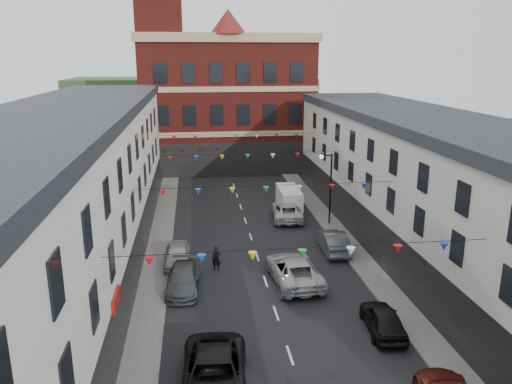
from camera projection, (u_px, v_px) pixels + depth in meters
name	position (u px, v px, depth m)	size (l,w,h in m)	color
ground	(276.00, 313.00, 27.25)	(160.00, 160.00, 0.00)	black
pavement_left	(150.00, 302.00, 28.31)	(1.80, 64.00, 0.15)	#605E5B
pavement_right	(384.00, 288.00, 29.98)	(1.80, 64.00, 0.15)	#605E5B
terrace_left	(46.00, 224.00, 25.36)	(8.40, 56.00, 10.70)	beige
terrace_right	(478.00, 215.00, 28.35)	(8.40, 56.00, 9.70)	beige
civic_building	(226.00, 101.00, 61.40)	(20.60, 13.30, 18.50)	maroon
clock_tower	(160.00, 43.00, 55.88)	(5.60, 5.60, 30.00)	maroon
distant_hill	(193.00, 108.00, 84.76)	(40.00, 14.00, 10.00)	#2F4922
street_lamp	(328.00, 179.00, 40.40)	(1.10, 0.36, 6.00)	black
car_left_c	(214.00, 376.00, 20.57)	(2.75, 5.95, 1.65)	black
car_left_d	(183.00, 279.00, 29.82)	(1.89, 4.66, 1.35)	#42464A
car_left_e	(177.00, 255.00, 33.30)	(1.69, 4.21, 1.43)	#9DA2A6
car_right_d	(383.00, 319.00, 25.25)	(1.65, 4.11, 1.40)	black
car_right_e	(333.00, 241.00, 35.66)	(1.63, 4.68, 1.54)	#4A4E52
car_right_f	(287.00, 211.00, 42.75)	(2.47, 5.36, 1.49)	silver
moving_car	(294.00, 269.00, 30.85)	(2.74, 5.95, 1.65)	#B6BABE
white_van	(289.00, 200.00, 45.09)	(1.78, 4.63, 2.05)	white
pedestrian	(216.00, 258.00, 32.47)	(0.61, 0.40, 1.68)	black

